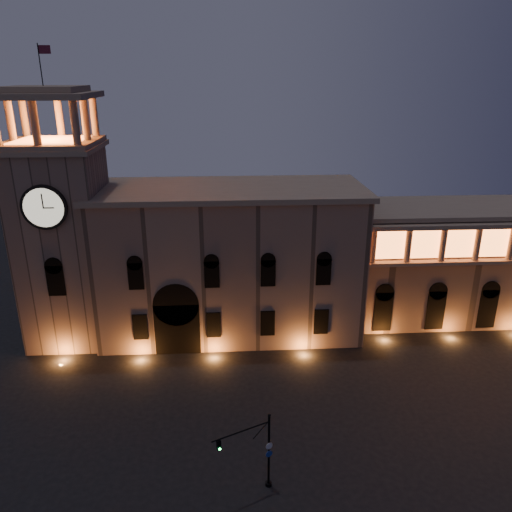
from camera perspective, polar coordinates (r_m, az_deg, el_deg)
name	(u,v)px	position (r m, az deg, el deg)	size (l,w,h in m)	color
ground	(259,451)	(44.59, 0.37, -21.42)	(160.00, 160.00, 0.00)	black
government_building	(229,261)	(59.00, -3.05, -0.54)	(30.80, 12.80, 17.60)	#886A59
clock_tower	(64,236)	(59.72, -21.09, 2.14)	(9.80, 9.80, 32.40)	#886A59
colonnade_wing	(498,260)	(70.31, 25.93, -0.41)	(40.60, 11.50, 14.50)	#836553
traffic_light	(259,452)	(39.28, 0.38, -21.53)	(4.43, 2.21, 6.59)	black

